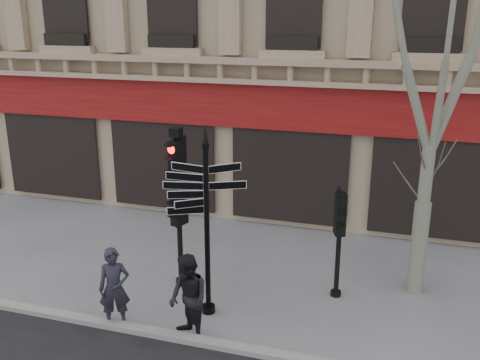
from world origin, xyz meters
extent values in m
plane|color=slate|center=(0.00, 0.00, 0.00)|extent=(80.00, 80.00, 0.00)
cube|color=gray|center=(0.00, -1.40, 0.06)|extent=(80.00, 0.25, 0.12)
cube|color=maroon|center=(0.00, 4.88, 3.60)|extent=(28.00, 0.25, 1.30)
cube|color=#91785E|center=(0.00, 4.65, 4.57)|extent=(28.00, 0.35, 0.74)
cylinder|color=black|center=(-0.60, -0.26, 1.80)|extent=(0.11, 0.11, 3.61)
cylinder|color=black|center=(-0.60, -0.26, 0.08)|extent=(0.28, 0.28, 0.16)
cone|color=black|center=(-0.60, -0.26, 3.89)|extent=(0.12, 0.12, 0.36)
cylinder|color=black|center=(-1.64, 0.71, 1.73)|extent=(0.12, 0.12, 3.45)
cylinder|color=black|center=(-1.64, 0.71, 0.07)|extent=(0.26, 0.26, 0.14)
cube|color=black|center=(-1.64, 0.71, 2.00)|extent=(0.48, 0.40, 0.94)
cube|color=black|center=(-1.64, 0.71, 3.01)|extent=(0.48, 0.40, 0.94)
sphere|color=#FF0C05|center=(-1.64, 0.71, 3.26)|extent=(0.20, 0.20, 0.20)
cube|color=black|center=(-1.64, 0.71, 3.66)|extent=(0.29, 0.33, 0.20)
cylinder|color=black|center=(1.90, 1.24, 1.23)|extent=(0.12, 0.12, 2.46)
cylinder|color=black|center=(1.90, 1.24, 0.07)|extent=(0.26, 0.26, 0.14)
cube|color=black|center=(1.90, 1.24, 1.99)|extent=(0.49, 0.41, 0.93)
cylinder|color=gray|center=(3.60, 1.97, 1.09)|extent=(0.36, 0.36, 2.17)
cylinder|color=gray|center=(3.60, 1.97, 2.76)|extent=(0.28, 0.28, 1.38)
imported|color=#21202B|center=(-2.21, -1.30, 0.85)|extent=(0.74, 0.64, 1.70)
imported|color=black|center=(-0.61, -1.30, 0.89)|extent=(1.09, 1.07, 1.77)
camera|label=1|loc=(3.02, -9.67, 6.11)|focal=40.00mm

